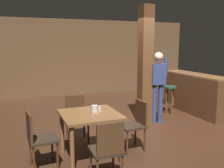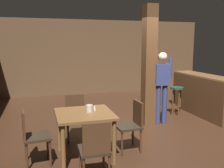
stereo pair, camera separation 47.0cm
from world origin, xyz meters
The scene contains 13 objects.
ground_plane centered at (0.00, 0.00, 0.00)m, with size 10.80×10.80×0.00m, color #382114.
wall_back centered at (0.00, 4.50, 1.40)m, with size 8.00×0.10×2.80m, color brown.
pillar centered at (0.08, 0.45, 1.40)m, with size 0.28×0.28×2.80m, color brown.
dining_table centered at (-1.70, -0.91, 0.64)m, with size 0.94×0.94×0.78m.
chair_south centered at (-1.71, -1.75, 0.51)m, with size 0.43×0.43×0.89m.
chair_east centered at (-0.84, -0.87, 0.51)m, with size 0.43×0.43×0.89m.
chair_west centered at (-2.55, -0.94, 0.51)m, with size 0.46×0.46×0.89m.
chair_north centered at (-1.73, -0.06, 0.51)m, with size 0.44×0.44×0.89m.
napkin_cup centered at (-1.61, -0.86, 0.84)m, with size 0.11×0.11×0.12m, color beige.
salt_shaker centered at (-1.51, -0.84, 0.82)m, with size 0.03×0.03×0.09m, color silver.
standing_person centered at (0.37, 0.34, 1.00)m, with size 0.47×0.25×1.72m.
bar_counter centered at (1.77, 0.77, 0.55)m, with size 0.56×2.22×1.09m.
bar_stool_near centered at (1.13, 0.91, 0.57)m, with size 0.35×0.35×0.76m.
Camera 2 is at (-2.40, -4.90, 1.92)m, focal length 40.00 mm.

